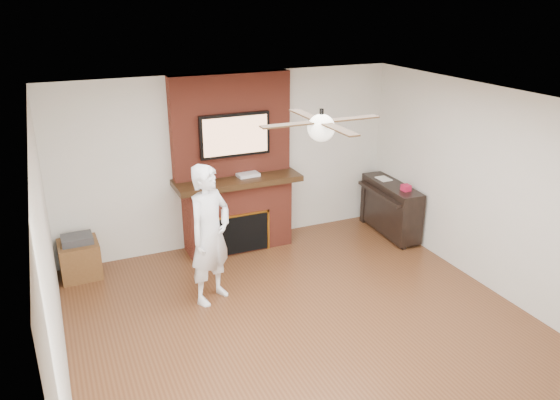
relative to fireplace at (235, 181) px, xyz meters
name	(u,v)px	position (x,y,z in m)	size (l,w,h in m)	color
room_shell	(318,232)	(0.00, -2.55, 0.25)	(5.36, 5.86, 2.86)	#512D17
fireplace	(235,181)	(0.00, 0.00, 0.00)	(1.78, 0.64, 2.50)	maroon
tv	(235,135)	(0.00, -0.05, 0.68)	(1.00, 0.08, 0.60)	black
ceiling_fan	(321,127)	(0.00, -2.55, 1.34)	(1.21, 1.21, 0.31)	black
person	(210,235)	(-0.78, -1.32, -0.14)	(0.63, 0.42, 1.71)	white
side_table	(80,258)	(-2.20, -0.07, -0.73)	(0.51, 0.51, 0.57)	#593619
piano	(390,207)	(2.30, -0.55, -0.56)	(0.53, 1.26, 0.90)	black
cable_box	(248,175)	(0.16, -0.10, 0.11)	(0.31, 0.18, 0.04)	silver
candle_orange	(229,249)	(-0.19, -0.22, -0.93)	(0.06, 0.06, 0.12)	red
candle_green	(247,247)	(0.07, -0.24, -0.95)	(0.07, 0.07, 0.09)	#367B31
candle_cream	(244,248)	(0.01, -0.25, -0.93)	(0.09, 0.09, 0.12)	#F1E4C0
candle_blue	(253,245)	(0.18, -0.18, -0.95)	(0.06, 0.06, 0.08)	teal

